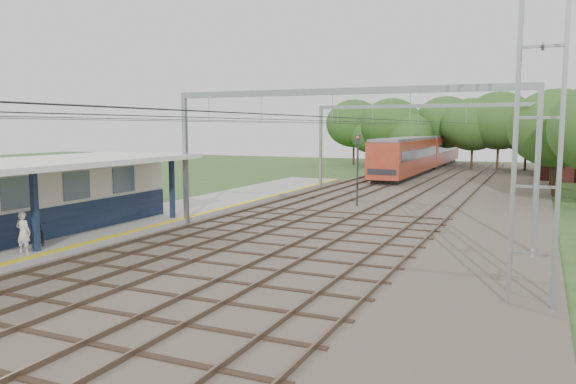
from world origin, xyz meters
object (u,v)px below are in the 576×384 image
Objects in this scene: bicycle at (39,232)px; signal_post at (358,161)px; train at (424,152)px; person at (23,233)px.

signal_post is at bearing 4.26° from bicycle.
bicycle is 0.04× the size of train.
train is (6.43, 50.29, 1.40)m from bicycle.
train is at bearing 78.39° from signal_post.
bicycle is 0.34× the size of signal_post.
bicycle is at bearing -129.59° from signal_post.
train is at bearing 21.67° from bicycle.
person is 52.13m from train.
signal_post is (7.38, 19.55, 1.90)m from person.
person is 0.04× the size of train.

